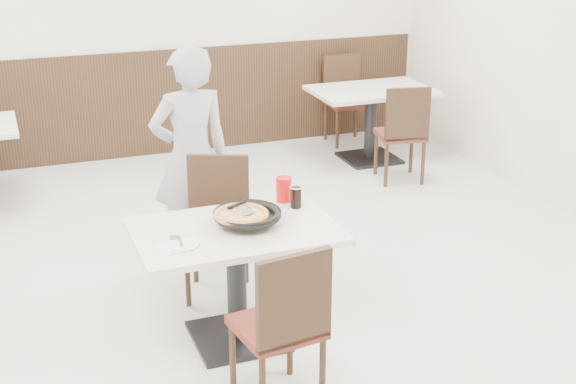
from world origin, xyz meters
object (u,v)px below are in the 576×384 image
object	(u,v)px
side_plate	(184,244)
diner_person	(191,157)
red_cup	(284,189)
pizza_pan	(247,218)
bg_table_right	(370,125)
chair_far	(216,231)
cola_glass	(296,198)
pizza	(241,217)
bg_chair_right_far	(347,101)
chair_near	(277,323)
main_table	(237,285)
bg_chair_right_near	(400,132)

from	to	relation	value
side_plate	diner_person	distance (m)	1.41
diner_person	red_cup	bearing A→B (deg)	109.22
pizza_pan	bg_table_right	bearing A→B (deg)	52.25
chair_far	cola_glass	distance (m)	0.69
side_plate	red_cup	xyz separation A→B (m)	(0.77, 0.46, 0.07)
pizza	bg_chair_right_far	distance (m)	4.26
chair_near	bg_table_right	distance (m)	4.31
pizza_pan	pizza	bearing A→B (deg)	-164.79
side_plate	bg_table_right	distance (m)	4.10
main_table	bg_table_right	distance (m)	3.76
chair_far	diner_person	world-z (taller)	diner_person
chair_near	cola_glass	bearing A→B (deg)	54.68
chair_near	bg_table_right	bearing A→B (deg)	49.00
side_plate	bg_chair_right_far	distance (m)	4.60
side_plate	bg_chair_right_far	bearing A→B (deg)	53.87
pizza_pan	bg_table_right	size ratio (longest dim) A/B	0.29
chair_near	side_plate	bearing A→B (deg)	115.25
diner_person	pizza_pan	bearing A→B (deg)	88.06
pizza_pan	red_cup	size ratio (longest dim) A/B	2.16
pizza	diner_person	size ratio (longest dim) A/B	0.18
chair_far	side_plate	world-z (taller)	chair_far
main_table	bg_chair_right_near	size ratio (longest dim) A/B	1.26
bg_chair_right_far	chair_far	bearing A→B (deg)	54.37
bg_chair_right_far	red_cup	bearing A→B (deg)	61.68
chair_near	diner_person	size ratio (longest dim) A/B	0.58
chair_far	diner_person	xyz separation A→B (m)	(-0.02, 0.59, 0.34)
pizza	side_plate	world-z (taller)	pizza
chair_far	diner_person	size ratio (longest dim) A/B	0.58
chair_far	diner_person	bearing A→B (deg)	-66.24
diner_person	bg_chair_right_near	size ratio (longest dim) A/B	1.72
chair_far	cola_glass	size ratio (longest dim) A/B	7.31
pizza_pan	bg_table_right	world-z (taller)	pizza_pan
bg_chair_right_near	chair_near	bearing A→B (deg)	-117.08
main_table	pizza	distance (m)	0.44
chair_far	side_plate	xyz separation A→B (m)	(-0.39, -0.76, 0.28)
chair_near	diner_person	distance (m)	1.93
bg_table_right	bg_chair_right_near	size ratio (longest dim) A/B	1.26
pizza_pan	bg_chair_right_far	size ratio (longest dim) A/B	0.36
side_plate	pizza	bearing A→B (deg)	21.59
red_cup	bg_chair_right_far	world-z (taller)	bg_chair_right_far
pizza_pan	chair_far	bearing A→B (deg)	93.24
side_plate	red_cup	size ratio (longest dim) A/B	1.06
red_cup	bg_chair_right_near	size ratio (longest dim) A/B	0.17
pizza_pan	red_cup	xyz separation A→B (m)	(0.34, 0.29, 0.04)
main_table	chair_far	distance (m)	0.63
bg_table_right	chair_near	bearing A→B (deg)	-122.74
chair_far	pizza	size ratio (longest dim) A/B	3.23
main_table	bg_chair_right_near	xyz separation A→B (m)	(2.33, 2.28, 0.10)
pizza_pan	cola_glass	size ratio (longest dim) A/B	2.66
side_plate	main_table	bearing A→B (deg)	22.39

